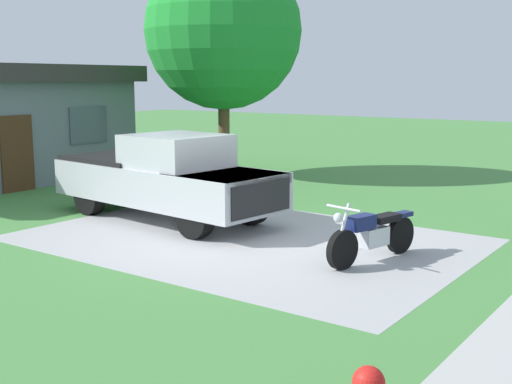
% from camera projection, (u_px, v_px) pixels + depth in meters
% --- Properties ---
extents(ground_plane, '(80.00, 80.00, 0.00)m').
position_uv_depth(ground_plane, '(246.00, 239.00, 12.69)').
color(ground_plane, '#478440').
extents(driveway_pad, '(5.89, 8.39, 0.01)m').
position_uv_depth(driveway_pad, '(246.00, 239.00, 12.69)').
color(driveway_pad, '#A7A7A7').
rests_on(driveway_pad, ground).
extents(motorcycle, '(2.18, 0.84, 1.09)m').
position_uv_depth(motorcycle, '(372.00, 234.00, 11.08)').
color(motorcycle, black).
rests_on(motorcycle, ground).
extents(pickup_truck, '(2.53, 5.78, 1.90)m').
position_uv_depth(pickup_truck, '(164.00, 176.00, 14.40)').
color(pickup_truck, black).
rests_on(pickup_truck, ground).
extents(shade_tree, '(4.86, 4.86, 6.98)m').
position_uv_depth(shade_tree, '(223.00, 31.00, 20.17)').
color(shade_tree, brown).
rests_on(shade_tree, ground).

